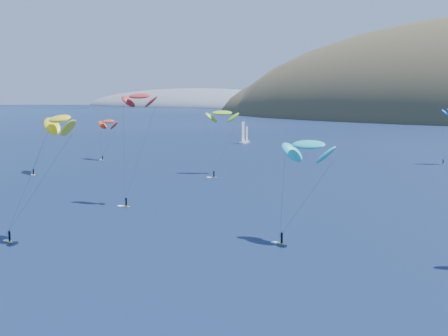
% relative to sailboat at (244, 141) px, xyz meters
% --- Properties ---
extents(headland, '(460.00, 250.00, 60.00)m').
position_rel_sailboat_xyz_m(headland, '(-374.27, 528.29, -4.32)').
color(headland, slate).
rests_on(headland, ground).
extents(sailboat, '(9.64, 8.27, 11.66)m').
position_rel_sailboat_xyz_m(sailboat, '(0.00, 0.00, 0.00)').
color(sailboat, white).
rests_on(sailboat, ground).
extents(kitesurfer_1, '(9.68, 7.31, 16.39)m').
position_rel_sailboat_xyz_m(kitesurfer_1, '(-7.79, -83.43, 12.83)').
color(kitesurfer_1, yellow).
rests_on(kitesurfer_1, ground).
extents(kitesurfer_2, '(11.00, 11.25, 23.17)m').
position_rel_sailboat_xyz_m(kitesurfer_2, '(70.21, -177.77, 19.58)').
color(kitesurfer_2, yellow).
rests_on(kitesurfer_2, ground).
extents(kitesurfer_3, '(10.48, 15.23, 21.01)m').
position_rel_sailboat_xyz_m(kitesurfer_3, '(47.36, -92.12, 17.36)').
color(kitesurfer_3, yellow).
rests_on(kitesurfer_3, ground).
extents(kitesurfer_5, '(10.62, 8.72, 19.08)m').
position_rel_sailboat_xyz_m(kitesurfer_5, '(106.28, -156.15, 15.32)').
color(kitesurfer_5, yellow).
rests_on(kitesurfer_5, ground).
extents(kitesurfer_9, '(8.91, 10.01, 26.31)m').
position_rel_sailboat_xyz_m(kitesurfer_9, '(58.58, -143.46, 22.95)').
color(kitesurfer_9, yellow).
rests_on(kitesurfer_9, ground).
extents(kitesurfer_10, '(11.29, 13.56, 19.44)m').
position_rel_sailboat_xyz_m(kitesurfer_10, '(2.97, -119.39, 15.59)').
color(kitesurfer_10, yellow).
rests_on(kitesurfer_10, ground).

